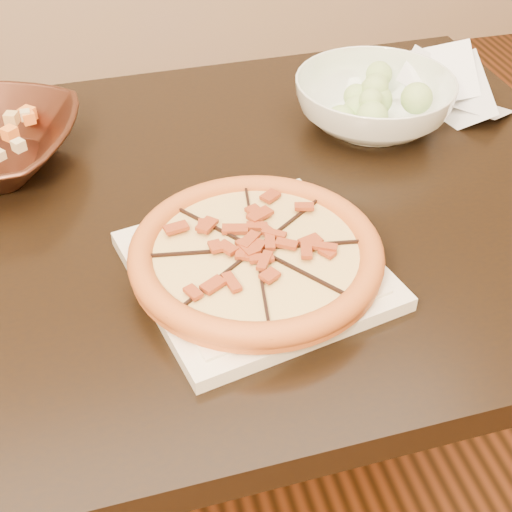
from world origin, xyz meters
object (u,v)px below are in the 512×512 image
object	(u,v)px
plate	(256,269)
salad_bowl	(374,102)
pizza	(256,253)
dining_table	(165,277)

from	to	relation	value
plate	salad_bowl	bearing A→B (deg)	48.47
plate	pizza	xyz separation A→B (m)	(0.00, 0.00, 0.02)
dining_table	pizza	distance (m)	0.23
dining_table	pizza	bearing A→B (deg)	-59.40
dining_table	plate	size ratio (longest dim) A/B	4.11
salad_bowl	plate	bearing A→B (deg)	-131.53
dining_table	salad_bowl	size ratio (longest dim) A/B	5.33
plate	pizza	size ratio (longest dim) A/B	1.07
pizza	dining_table	bearing A→B (deg)	120.60
pizza	salad_bowl	xyz separation A→B (m)	(0.26, 0.30, 0.00)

